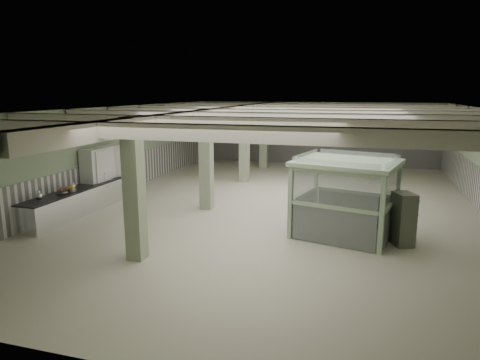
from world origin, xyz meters
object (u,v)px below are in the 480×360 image
(walkin_cooler, at_px, (105,175))
(filing_cabinet, at_px, (403,219))
(prep_counter, at_px, (77,201))
(guard_booth, at_px, (346,183))

(walkin_cooler, xyz_separation_m, filing_cabinet, (10.67, -1.90, -0.29))
(prep_counter, xyz_separation_m, walkin_cooler, (-0.08, 1.88, 0.58))
(guard_booth, bearing_deg, filing_cabinet, 0.58)
(filing_cabinet, bearing_deg, guard_booth, 143.79)
(walkin_cooler, distance_m, guard_booth, 9.23)
(prep_counter, bearing_deg, walkin_cooler, 92.54)
(prep_counter, relative_size, walkin_cooler, 2.16)
(guard_booth, height_order, filing_cabinet, guard_booth)
(prep_counter, distance_m, walkin_cooler, 1.97)
(prep_counter, bearing_deg, guard_booth, 2.25)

